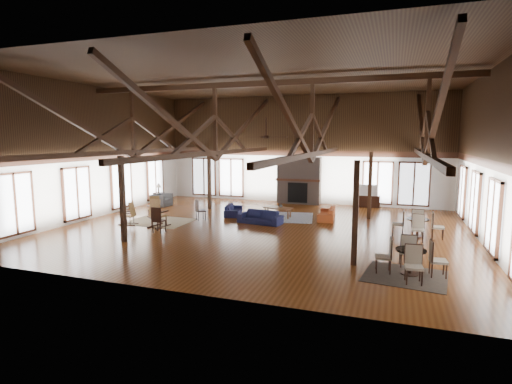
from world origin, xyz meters
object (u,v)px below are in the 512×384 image
(armchair, at_px, (161,200))
(cafe_table_far, at_px, (418,224))
(sofa_navy_left, at_px, (233,210))
(coffee_table, at_px, (278,208))
(sofa_navy_front, at_px, (260,217))
(cafe_table_near, at_px, (410,257))
(sofa_orange, at_px, (327,214))
(tv_console, at_px, (368,201))

(armchair, relative_size, cafe_table_far, 0.54)
(sofa_navy_left, height_order, coffee_table, coffee_table)
(sofa_navy_front, height_order, cafe_table_near, cafe_table_near)
(coffee_table, height_order, cafe_table_near, cafe_table_near)
(cafe_table_near, bearing_deg, sofa_navy_left, 141.15)
(cafe_table_far, bearing_deg, sofa_navy_left, 168.00)
(sofa_navy_left, xyz_separation_m, cafe_table_near, (7.72, -6.22, 0.24))
(sofa_navy_front, bearing_deg, cafe_table_far, 5.71)
(sofa_navy_front, distance_m, sofa_navy_left, 2.32)
(sofa_orange, bearing_deg, sofa_navy_left, -89.27)
(sofa_navy_front, xyz_separation_m, cafe_table_far, (6.29, -0.31, 0.20))
(coffee_table, bearing_deg, sofa_orange, 27.87)
(cafe_table_near, relative_size, cafe_table_far, 1.02)
(sofa_navy_left, height_order, tv_console, tv_console)
(armchair, relative_size, tv_console, 0.80)
(sofa_navy_front, relative_size, sofa_orange, 1.07)
(sofa_navy_left, relative_size, coffee_table, 1.17)
(sofa_orange, xyz_separation_m, cafe_table_near, (3.33, -6.64, 0.22))
(cafe_table_near, height_order, cafe_table_far, cafe_table_near)
(tv_console, bearing_deg, sofa_navy_front, -125.34)
(sofa_navy_left, distance_m, tv_console, 7.39)
(cafe_table_far, relative_size, tv_console, 1.48)
(sofa_navy_left, bearing_deg, cafe_table_far, -115.35)
(cafe_table_far, xyz_separation_m, tv_console, (-2.17, 6.11, -0.17))
(cafe_table_near, bearing_deg, tv_console, 99.49)
(coffee_table, relative_size, armchair, 1.43)
(sofa_navy_front, relative_size, coffee_table, 1.34)
(sofa_orange, xyz_separation_m, tv_console, (1.55, 3.97, 0.05))
(sofa_navy_left, relative_size, sofa_orange, 0.94)
(sofa_navy_front, height_order, sofa_navy_left, sofa_navy_front)
(cafe_table_near, xyz_separation_m, cafe_table_far, (0.40, 4.49, -0.01))
(armchair, height_order, cafe_table_far, cafe_table_far)
(sofa_navy_front, xyz_separation_m, armchair, (-6.48, 2.48, 0.04))
(cafe_table_far, distance_m, tv_console, 6.49)
(sofa_navy_left, distance_m, sofa_orange, 4.41)
(cafe_table_far, bearing_deg, sofa_orange, 150.09)
(tv_console, bearing_deg, sofa_navy_left, -143.59)
(coffee_table, height_order, armchair, armchair)
(sofa_navy_left, xyz_separation_m, cafe_table_far, (8.12, -1.73, 0.23))
(sofa_navy_left, bearing_deg, cafe_table_near, -142.21)
(sofa_navy_front, distance_m, armchair, 6.93)
(armchair, distance_m, cafe_table_near, 14.35)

